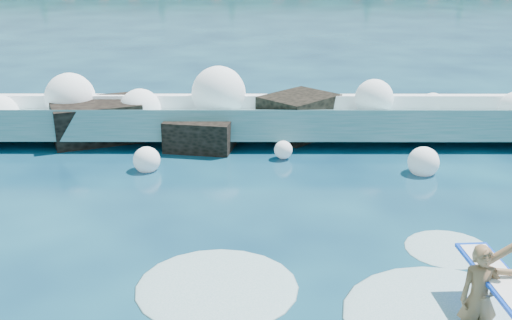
# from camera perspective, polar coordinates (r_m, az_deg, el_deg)

# --- Properties ---
(ground) EXTENTS (200.00, 200.00, 0.00)m
(ground) POSITION_cam_1_polar(r_m,az_deg,el_deg) (11.49, -7.62, -8.98)
(ground) COLOR #071F3A
(ground) RESTS_ON ground
(breaking_wave) EXTENTS (16.63, 2.65, 1.43)m
(breaking_wave) POSITION_cam_1_polar(r_m,az_deg,el_deg) (18.12, 0.15, 3.59)
(breaking_wave) COLOR teal
(breaking_wave) RESTS_ON ground
(rock_cluster) EXTENTS (8.35, 3.25, 1.36)m
(rock_cluster) POSITION_cam_1_polar(r_m,az_deg,el_deg) (18.02, -5.93, 3.17)
(rock_cluster) COLOR black
(rock_cluster) RESTS_ON ground
(surfer_with_board) EXTENTS (0.90, 2.82, 1.61)m
(surfer_with_board) POSITION_cam_1_polar(r_m,az_deg,el_deg) (9.88, 19.59, -11.15)
(surfer_with_board) COLOR #8A6240
(surfer_with_board) RESTS_ON ground
(wave_spray) EXTENTS (15.50, 4.35, 2.08)m
(wave_spray) POSITION_cam_1_polar(r_m,az_deg,el_deg) (17.96, -3.87, 4.84)
(wave_spray) COLOR white
(wave_spray) RESTS_ON ground
(surf_foam) EXTENTS (9.01, 5.40, 0.16)m
(surf_foam) POSITION_cam_1_polar(r_m,az_deg,el_deg) (10.23, 12.36, -13.14)
(surf_foam) COLOR silver
(surf_foam) RESTS_ON ground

